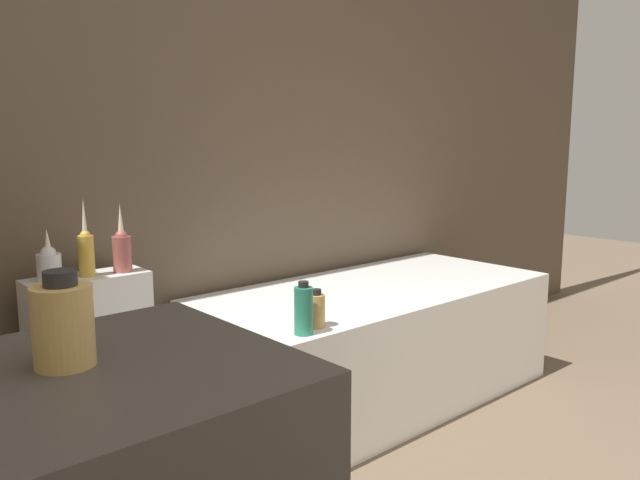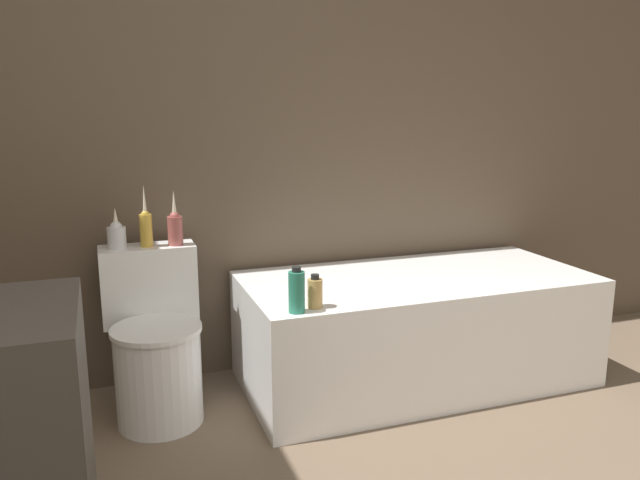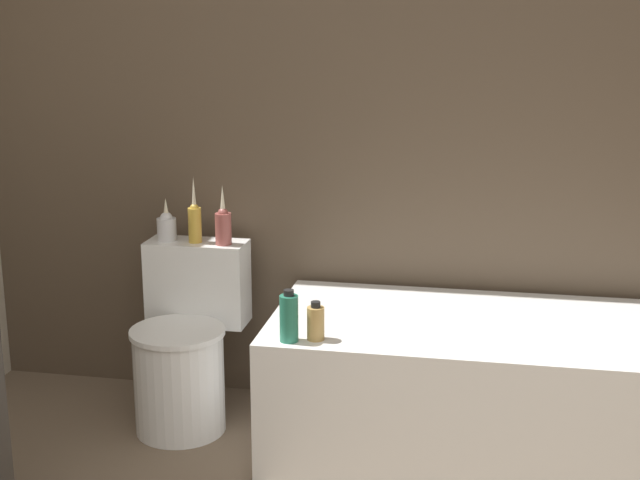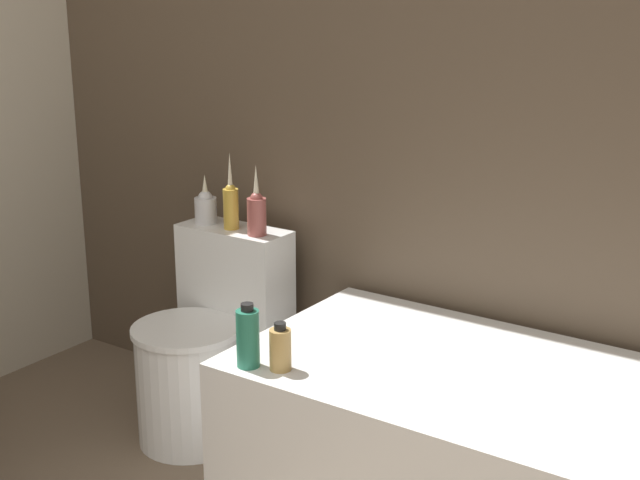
{
  "view_description": "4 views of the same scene",
  "coord_description": "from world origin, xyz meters",
  "views": [
    {
      "loc": [
        -1.22,
        0.14,
        1.15
      ],
      "look_at": [
        0.25,
        1.8,
        0.79
      ],
      "focal_mm": 35.0,
      "sensor_mm": 36.0,
      "label": 1
    },
    {
      "loc": [
        -0.62,
        -0.5,
        1.28
      ],
      "look_at": [
        0.21,
        1.83,
        0.75
      ],
      "focal_mm": 35.0,
      "sensor_mm": 36.0,
      "label": 2
    },
    {
      "loc": [
        0.68,
        -1.07,
        1.58
      ],
      "look_at": [
        0.14,
        1.81,
        0.83
      ],
      "focal_mm": 50.0,
      "sensor_mm": 36.0,
      "label": 3
    },
    {
      "loc": [
        1.46,
        -0.05,
        1.52
      ],
      "look_at": [
        0.13,
        1.9,
        0.82
      ],
      "focal_mm": 50.0,
      "sensor_mm": 36.0,
      "label": 4
    }
  ],
  "objects": [
    {
      "name": "vase_bronze",
      "position": [
        -0.32,
        2.2,
        0.77
      ],
      "size": [
        0.06,
        0.06,
        0.24
      ],
      "color": "#994C47",
      "rests_on": "toilet"
    },
    {
      "name": "bathtub",
      "position": [
        0.74,
        1.98,
        0.26
      ],
      "size": [
        1.61,
        0.76,
        0.51
      ],
      "color": "white",
      "rests_on": "ground"
    },
    {
      "name": "vase_silver",
      "position": [
        -0.44,
        2.21,
        0.78
      ],
      "size": [
        0.05,
        0.05,
        0.27
      ],
      "color": "gold",
      "rests_on": "toilet"
    },
    {
      "name": "shampoo_bottle_tall",
      "position": [
        0.06,
        1.67,
        0.6
      ],
      "size": [
        0.06,
        0.06,
        0.18
      ],
      "color": "#267259",
      "rests_on": "bathtub"
    },
    {
      "name": "shampoo_bottle_short",
      "position": [
        0.14,
        1.7,
        0.57
      ],
      "size": [
        0.06,
        0.06,
        0.13
      ],
      "color": "tan",
      "rests_on": "bathtub"
    },
    {
      "name": "wall_back_tiled",
      "position": [
        0.0,
        2.41,
        1.3
      ],
      "size": [
        6.4,
        0.06,
        2.6
      ],
      "color": "brown",
      "rests_on": "ground_plane"
    },
    {
      "name": "toilet",
      "position": [
        -0.44,
        2.04,
        0.31
      ],
      "size": [
        0.4,
        0.53,
        0.69
      ],
      "color": "white",
      "rests_on": "ground"
    },
    {
      "name": "vase_gold",
      "position": [
        -0.57,
        2.21,
        0.75
      ],
      "size": [
        0.08,
        0.08,
        0.17
      ],
      "color": "silver",
      "rests_on": "toilet"
    }
  ]
}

